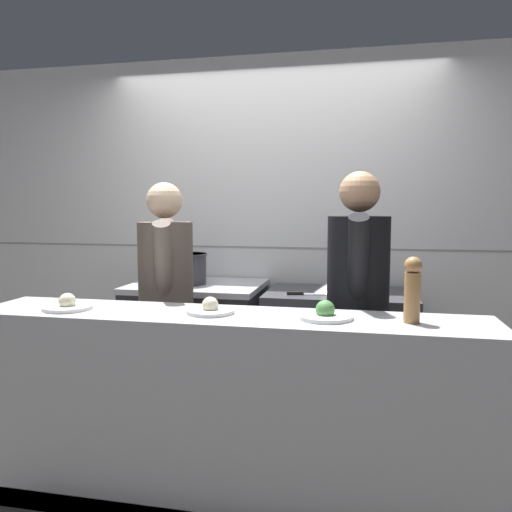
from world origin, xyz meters
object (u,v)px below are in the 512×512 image
plated_dish_appetiser (210,309)px  pepper_mill (412,288)px  chefs_knife (312,294)px  plated_dish_dessert (325,314)px  oven_range (198,345)px  mixing_bowl_steel (333,285)px  chef_head_cook (166,302)px  plated_dish_main (68,305)px  chef_sous (357,306)px  stock_pot (185,268)px

plated_dish_appetiser → pepper_mill: pepper_mill is taller
chefs_knife → pepper_mill: bearing=-62.5°
plated_dish_appetiser → plated_dish_dessert: plated_dish_dessert is taller
plated_dish_appetiser → pepper_mill: size_ratio=0.79×
oven_range → mixing_bowl_steel: (0.98, -0.02, 0.47)m
mixing_bowl_steel → chef_head_cook: bearing=-148.2°
oven_range → plated_dish_main: size_ratio=3.95×
mixing_bowl_steel → plated_dish_main: 1.72m
pepper_mill → mixing_bowl_steel: bearing=109.1°
plated_dish_dessert → chef_sous: size_ratio=0.15×
chefs_knife → chef_head_cook: size_ratio=0.25×
chefs_knife → chef_head_cook: bearing=-150.5°
stock_pot → chef_sous: size_ratio=0.19×
stock_pot → chefs_knife: (0.92, -0.11, -0.14)m
chefs_knife → plated_dish_dessert: (0.16, -1.02, 0.09)m
mixing_bowl_steel → stock_pot: bearing=-179.2°
chefs_knife → pepper_mill: size_ratio=1.37×
plated_dish_main → plated_dish_dessert: bearing=2.4°
oven_range → pepper_mill: pepper_mill is taller
stock_pot → mixing_bowl_steel: size_ratio=1.20×
plated_dish_dessert → chef_head_cook: size_ratio=0.16×
stock_pot → chef_sous: bearing=-27.1°
oven_range → stock_pot: 0.58m
pepper_mill → plated_dish_dessert: bearing=179.3°
plated_dish_dessert → chef_head_cook: bearing=150.9°
pepper_mill → stock_pot: bearing=141.9°
oven_range → chefs_knife: (0.84, -0.15, 0.43)m
plated_dish_main → plated_dish_appetiser: bearing=4.6°
chefs_knife → plated_dish_appetiser: (-0.39, -1.01, 0.09)m
mixing_bowl_steel → chef_head_cook: chef_head_cook is taller
plated_dish_main → plated_dish_dessert: size_ratio=0.95×
plated_dish_main → plated_dish_dessert: 1.26m
plated_dish_main → plated_dish_dessert: plated_dish_dessert is taller
plated_dish_dessert → plated_dish_main: bearing=-177.6°
mixing_bowl_steel → plated_dish_appetiser: size_ratio=1.15×
plated_dish_dessert → chef_sous: bearing=74.5°
plated_dish_dessert → pepper_mill: bearing=-0.7°
chef_head_cook → plated_dish_main: bearing=-133.1°
mixing_bowl_steel → chef_head_cook: 1.13m
plated_dish_main → chef_sous: size_ratio=0.14×
plated_dish_dessert → pepper_mill: (0.37, -0.00, 0.13)m
plated_dish_appetiser → stock_pot: bearing=115.2°
mixing_bowl_steel → pepper_mill: pepper_mill is taller
plated_dish_appetiser → pepper_mill: bearing=-0.7°
pepper_mill → plated_dish_main: bearing=-178.3°
chefs_knife → oven_range: bearing=170.0°
plated_dish_appetiser → chef_sous: size_ratio=0.14×
plated_dish_main → chef_sous: bearing=21.9°
mixing_bowl_steel → plated_dish_main: bearing=-135.9°
mixing_bowl_steel → chefs_knife: 0.19m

